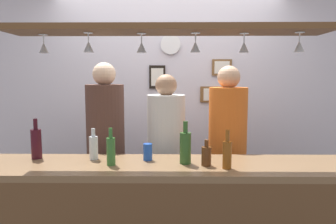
# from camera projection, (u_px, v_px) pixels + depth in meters

# --- Properties ---
(back_wall) EXTENTS (4.40, 0.06, 2.60)m
(back_wall) POSITION_uv_depth(u_px,v_px,m) (169.00, 104.00, 3.60)
(back_wall) COLOR silver
(back_wall) RESTS_ON ground_plane
(bar_counter) EXTENTS (2.70, 0.55, 1.00)m
(bar_counter) POSITION_uv_depth(u_px,v_px,m) (167.00, 218.00, 2.08)
(bar_counter) COLOR brown
(bar_counter) RESTS_ON ground_plane
(overhead_glass_rack) EXTENTS (2.20, 0.36, 0.04)m
(overhead_glass_rack) POSITION_uv_depth(u_px,v_px,m) (167.00, 30.00, 2.14)
(overhead_glass_rack) COLOR brown
(hanging_wineglass_far_left) EXTENTS (0.07, 0.07, 0.13)m
(hanging_wineglass_far_left) POSITION_uv_depth(u_px,v_px,m) (44.00, 47.00, 2.23)
(hanging_wineglass_far_left) COLOR silver
(hanging_wineglass_far_left) RESTS_ON overhead_glass_rack
(hanging_wineglass_left) EXTENTS (0.07, 0.07, 0.13)m
(hanging_wineglass_left) POSITION_uv_depth(u_px,v_px,m) (89.00, 46.00, 2.13)
(hanging_wineglass_left) COLOR silver
(hanging_wineglass_left) RESTS_ON overhead_glass_rack
(hanging_wineglass_center_left) EXTENTS (0.07, 0.07, 0.13)m
(hanging_wineglass_center_left) POSITION_uv_depth(u_px,v_px,m) (142.00, 47.00, 2.17)
(hanging_wineglass_center_left) COLOR silver
(hanging_wineglass_center_left) RESTS_ON overhead_glass_rack
(hanging_wineglass_center) EXTENTS (0.07, 0.07, 0.13)m
(hanging_wineglass_center) POSITION_uv_depth(u_px,v_px,m) (195.00, 46.00, 2.14)
(hanging_wineglass_center) COLOR silver
(hanging_wineglass_center) RESTS_ON overhead_glass_rack
(hanging_wineglass_center_right) EXTENTS (0.07, 0.07, 0.13)m
(hanging_wineglass_center_right) POSITION_uv_depth(u_px,v_px,m) (244.00, 46.00, 2.16)
(hanging_wineglass_center_right) COLOR silver
(hanging_wineglass_center_right) RESTS_ON overhead_glass_rack
(hanging_wineglass_right) EXTENTS (0.07, 0.07, 0.13)m
(hanging_wineglass_right) POSITION_uv_depth(u_px,v_px,m) (299.00, 46.00, 2.11)
(hanging_wineglass_right) COLOR silver
(hanging_wineglass_right) RESTS_ON overhead_glass_rack
(person_left_brown_shirt) EXTENTS (0.34, 0.34, 1.74)m
(person_left_brown_shirt) POSITION_uv_depth(u_px,v_px,m) (106.00, 139.00, 2.83)
(person_left_brown_shirt) COLOR #2D334C
(person_left_brown_shirt) RESTS_ON ground_plane
(person_middle_white_patterned_shirt) EXTENTS (0.34, 0.34, 1.63)m
(person_middle_white_patterned_shirt) POSITION_uv_depth(u_px,v_px,m) (166.00, 147.00, 2.83)
(person_middle_white_patterned_shirt) COLOR #2D334C
(person_middle_white_patterned_shirt) RESTS_ON ground_plane
(person_right_orange_shirt) EXTENTS (0.34, 0.34, 1.71)m
(person_right_orange_shirt) POSITION_uv_depth(u_px,v_px,m) (227.00, 142.00, 2.82)
(person_right_orange_shirt) COLOR #2D334C
(person_right_orange_shirt) RESTS_ON ground_plane
(bottle_champagne_green) EXTENTS (0.08, 0.08, 0.30)m
(bottle_champagne_green) POSITION_uv_depth(u_px,v_px,m) (185.00, 147.00, 2.19)
(bottle_champagne_green) COLOR #2D5623
(bottle_champagne_green) RESTS_ON bar_counter
(bottle_beer_brown_stubby) EXTENTS (0.07, 0.07, 0.18)m
(bottle_beer_brown_stubby) POSITION_uv_depth(u_px,v_px,m) (206.00, 156.00, 2.15)
(bottle_beer_brown_stubby) COLOR #512D14
(bottle_beer_brown_stubby) RESTS_ON bar_counter
(bottle_soda_clear) EXTENTS (0.06, 0.06, 0.23)m
(bottle_soda_clear) POSITION_uv_depth(u_px,v_px,m) (94.00, 147.00, 2.31)
(bottle_soda_clear) COLOR silver
(bottle_soda_clear) RESTS_ON bar_counter
(bottle_beer_green_import) EXTENTS (0.06, 0.06, 0.26)m
(bottle_beer_green_import) POSITION_uv_depth(u_px,v_px,m) (111.00, 150.00, 2.15)
(bottle_beer_green_import) COLOR #336B2D
(bottle_beer_green_import) RESTS_ON bar_counter
(bottle_wine_dark_red) EXTENTS (0.08, 0.08, 0.30)m
(bottle_wine_dark_red) POSITION_uv_depth(u_px,v_px,m) (36.00, 143.00, 2.33)
(bottle_wine_dark_red) COLOR #380F19
(bottle_wine_dark_red) RESTS_ON bar_counter
(bottle_beer_amber_tall) EXTENTS (0.06, 0.06, 0.26)m
(bottle_beer_amber_tall) POSITION_uv_depth(u_px,v_px,m) (227.00, 154.00, 2.07)
(bottle_beer_amber_tall) COLOR brown
(bottle_beer_amber_tall) RESTS_ON bar_counter
(drink_can) EXTENTS (0.07, 0.07, 0.12)m
(drink_can) POSITION_uv_depth(u_px,v_px,m) (148.00, 152.00, 2.29)
(drink_can) COLOR #1E4CB2
(drink_can) RESTS_ON bar_counter
(picture_frame_lower_pair) EXTENTS (0.30, 0.02, 0.18)m
(picture_frame_lower_pair) POSITION_uv_depth(u_px,v_px,m) (214.00, 94.00, 3.54)
(picture_frame_lower_pair) COLOR brown
(picture_frame_lower_pair) RESTS_ON back_wall
(picture_frame_crest) EXTENTS (0.18, 0.02, 0.26)m
(picture_frame_crest) POSITION_uv_depth(u_px,v_px,m) (157.00, 77.00, 3.52)
(picture_frame_crest) COLOR black
(picture_frame_crest) RESTS_ON back_wall
(picture_frame_upper_small) EXTENTS (0.22, 0.02, 0.18)m
(picture_frame_upper_small) POSITION_uv_depth(u_px,v_px,m) (222.00, 67.00, 3.50)
(picture_frame_upper_small) COLOR brown
(picture_frame_upper_small) RESTS_ON back_wall
(wall_clock) EXTENTS (0.22, 0.03, 0.22)m
(wall_clock) POSITION_uv_depth(u_px,v_px,m) (171.00, 44.00, 3.48)
(wall_clock) COLOR white
(wall_clock) RESTS_ON back_wall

